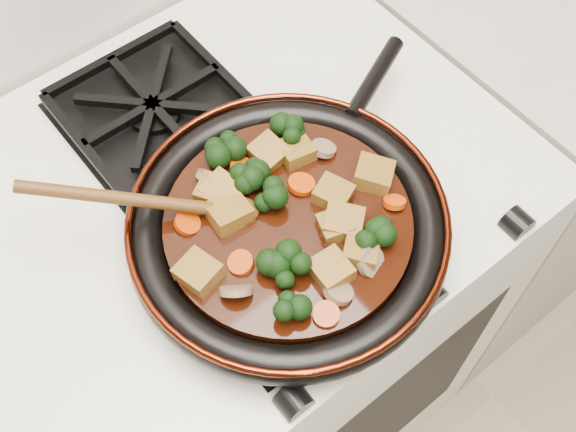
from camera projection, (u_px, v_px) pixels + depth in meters
stove at (237, 322)px, 1.30m from camera, size 0.76×0.60×0.90m
burner_grate_front at (285, 255)px, 0.85m from camera, size 0.23×0.23×0.03m
burner_grate_back at (154, 109)px, 0.96m from camera, size 0.23×0.23×0.03m
skillet at (289, 226)px, 0.83m from camera, size 0.48×0.37×0.05m
braising_sauce at (288, 225)px, 0.83m from camera, size 0.28×0.28×0.02m
tofu_cube_0 at (222, 192)px, 0.83m from camera, size 0.05×0.05×0.03m
tofu_cube_1 at (360, 253)px, 0.79m from camera, size 0.05×0.05×0.03m
tofu_cube_2 at (343, 222)px, 0.81m from camera, size 0.06×0.06×0.03m
tofu_cube_3 at (331, 270)px, 0.78m from camera, size 0.04×0.04×0.02m
tofu_cube_4 at (374, 175)px, 0.84m from camera, size 0.06×0.06×0.03m
tofu_cube_5 at (199, 272)px, 0.78m from camera, size 0.05×0.05×0.03m
tofu_cube_6 at (229, 213)px, 0.81m from camera, size 0.05×0.05×0.03m
tofu_cube_7 at (336, 226)px, 0.81m from camera, size 0.05×0.05×0.03m
tofu_cube_8 at (269, 153)px, 0.86m from camera, size 0.04×0.05×0.03m
tofu_cube_9 at (333, 194)px, 0.83m from camera, size 0.05×0.05×0.03m
tofu_cube_10 at (212, 190)px, 0.83m from camera, size 0.05×0.05×0.02m
tofu_cube_11 at (296, 151)px, 0.86m from camera, size 0.05×0.04×0.03m
broccoli_floret_0 at (377, 243)px, 0.79m from camera, size 0.08×0.07×0.06m
broccoli_floret_1 at (290, 307)px, 0.75m from camera, size 0.08×0.09×0.08m
broccoli_floret_2 at (293, 131)px, 0.87m from camera, size 0.06×0.06×0.05m
broccoli_floret_3 at (265, 197)px, 0.82m from camera, size 0.08×0.09×0.07m
broccoli_floret_4 at (225, 154)px, 0.85m from camera, size 0.07×0.08×0.07m
broccoli_floret_5 at (249, 176)px, 0.84m from camera, size 0.09×0.09×0.07m
broccoli_floret_6 at (287, 265)px, 0.77m from camera, size 0.08×0.09×0.06m
carrot_coin_0 at (394, 202)px, 0.82m from camera, size 0.03×0.03×0.02m
carrot_coin_1 at (241, 263)px, 0.78m from camera, size 0.03×0.03×0.02m
carrot_coin_2 at (301, 184)px, 0.84m from camera, size 0.03×0.03×0.01m
carrot_coin_3 at (187, 223)px, 0.81m from camera, size 0.03×0.03×0.03m
carrot_coin_4 at (326, 314)px, 0.75m from camera, size 0.03×0.03×0.02m
carrot_coin_5 at (242, 169)px, 0.85m from camera, size 0.03×0.03×0.02m
mushroom_slice_0 at (210, 178)px, 0.84m from camera, size 0.04×0.04×0.03m
mushroom_slice_1 at (338, 291)px, 0.76m from camera, size 0.04×0.04×0.02m
mushroom_slice_2 at (371, 262)px, 0.78m from camera, size 0.04×0.04×0.03m
mushroom_slice_3 at (236, 291)px, 0.77m from camera, size 0.05×0.04×0.03m
mushroom_slice_4 at (323, 148)px, 0.86m from camera, size 0.04×0.04×0.02m
wooden_spoon at (175, 204)px, 0.80m from camera, size 0.14×0.11×0.24m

